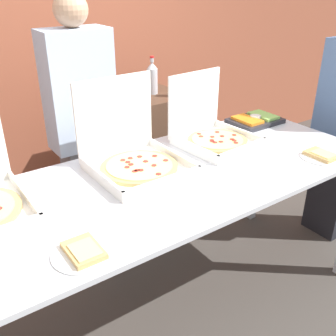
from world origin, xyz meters
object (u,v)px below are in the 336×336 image
at_px(pizza_box_far_right, 212,132).
at_px(paper_plate_front_center, 84,252).
at_px(pizza_box_near_left, 133,154).
at_px(soda_can_colored, 176,88).
at_px(soda_bottle, 152,78).
at_px(veggie_tray, 255,120).
at_px(soda_can_silver, 126,93).
at_px(person_guest_plaid, 83,134).
at_px(paper_plate_front_left, 322,156).

xyz_separation_m(pizza_box_far_right, paper_plate_front_center, (-1.08, -0.54, -0.06)).
distance_m(pizza_box_near_left, pizza_box_far_right, 0.57).
bearing_deg(soda_can_colored, soda_bottle, 122.02).
xyz_separation_m(veggie_tray, soda_can_silver, (-0.64, 0.65, 0.14)).
bearing_deg(person_guest_plaid, soda_can_colored, -172.39).
bearing_deg(pizza_box_far_right, paper_plate_front_left, -58.97).
relative_size(paper_plate_front_center, soda_can_silver, 1.95).
bearing_deg(soda_can_silver, pizza_box_near_left, -117.55).
distance_m(pizza_box_far_right, person_guest_plaid, 0.81).
distance_m(paper_plate_front_center, soda_can_colored, 1.76).
bearing_deg(paper_plate_front_center, soda_can_colored, 42.82).
height_order(paper_plate_front_center, person_guest_plaid, person_guest_plaid).
relative_size(paper_plate_front_center, soda_can_colored, 1.95).
bearing_deg(person_guest_plaid, pizza_box_near_left, 93.09).
bearing_deg(paper_plate_front_left, veggie_tray, 79.75).
relative_size(veggie_tray, soda_can_colored, 2.79).
bearing_deg(paper_plate_front_center, soda_can_silver, 54.44).
bearing_deg(veggie_tray, person_guest_plaid, 157.24).
bearing_deg(paper_plate_front_center, pizza_box_far_right, 26.49).
bearing_deg(pizza_box_near_left, person_guest_plaid, 92.56).
bearing_deg(pizza_box_far_right, soda_can_silver, 97.76).
xyz_separation_m(paper_plate_front_left, soda_can_silver, (-0.53, 1.27, 0.15)).
distance_m(pizza_box_far_right, soda_can_colored, 0.69).
relative_size(paper_plate_front_left, soda_can_silver, 1.90).
bearing_deg(veggie_tray, pizza_box_near_left, -173.45).
bearing_deg(soda_can_silver, veggie_tray, -45.41).
relative_size(soda_bottle, soda_can_colored, 2.26).
xyz_separation_m(pizza_box_near_left, person_guest_plaid, (-0.03, 0.57, -0.07)).
relative_size(veggie_tray, person_guest_plaid, 0.20).
bearing_deg(paper_plate_front_left, soda_can_colored, 97.97).
xyz_separation_m(pizza_box_far_right, soda_can_colored, (0.21, 0.65, 0.09)).
xyz_separation_m(pizza_box_near_left, veggie_tray, (1.05, 0.12, -0.06)).
xyz_separation_m(paper_plate_front_left, veggie_tray, (0.11, 0.62, 0.01)).
bearing_deg(soda_can_silver, soda_can_colored, -14.25).
distance_m(veggie_tray, soda_can_colored, 0.64).
distance_m(soda_can_silver, person_guest_plaid, 0.50).
xyz_separation_m(paper_plate_front_center, soda_can_silver, (0.92, 1.29, 0.15)).
xyz_separation_m(pizza_box_far_right, soda_can_silver, (-0.16, 0.75, 0.09)).
bearing_deg(veggie_tray, pizza_box_far_right, -168.86).
bearing_deg(paper_plate_front_left, paper_plate_front_center, -179.27).
distance_m(paper_plate_front_left, soda_can_silver, 1.38).
relative_size(pizza_box_far_right, paper_plate_front_center, 1.87).
height_order(soda_can_silver, soda_can_colored, same).
bearing_deg(soda_can_silver, soda_bottle, 14.24).
xyz_separation_m(soda_can_silver, person_guest_plaid, (-0.43, -0.20, -0.15)).
height_order(veggie_tray, soda_can_colored, soda_can_colored).
bearing_deg(person_guest_plaid, paper_plate_front_left, 132.16).
xyz_separation_m(paper_plate_front_left, person_guest_plaid, (-0.97, 1.07, 0.00)).
height_order(paper_plate_front_center, veggie_tray, veggie_tray).
relative_size(paper_plate_front_center, person_guest_plaid, 0.14).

